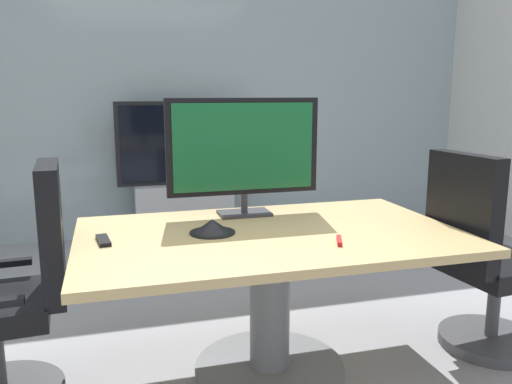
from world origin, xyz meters
TOP-DOWN VIEW (x-y plane):
  - wall_back_glass_partition at (0.00, 2.96)m, footprint 6.35×0.10m
  - conference_table at (0.12, 0.14)m, footprint 1.83×1.12m
  - office_chair_left at (-1.04, 0.20)m, footprint 0.61×0.59m
  - office_chair_right at (1.29, 0.04)m, footprint 0.62×0.59m
  - tv_monitor at (0.09, 0.53)m, footprint 0.84×0.18m
  - wall_display_unit at (0.05, 2.61)m, footprint 1.20×0.36m
  - conference_phone at (-0.15, 0.19)m, footprint 0.22×0.22m
  - remote_control at (-0.65, 0.18)m, footprint 0.07×0.17m
  - whiteboard_marker at (0.37, -0.12)m, footprint 0.07×0.13m

SIDE VIEW (x-z plane):
  - wall_display_unit at x=0.05m, z-range -0.21..1.10m
  - office_chair_left at x=-1.04m, z-range -0.09..1.00m
  - office_chair_right at x=1.29m, z-range -0.09..1.00m
  - conference_table at x=0.12m, z-range 0.17..0.90m
  - remote_control at x=-0.65m, z-range 0.73..0.75m
  - whiteboard_marker at x=0.37m, z-range 0.73..0.75m
  - conference_phone at x=-0.15m, z-range 0.72..0.79m
  - tv_monitor at x=0.09m, z-range 0.77..1.40m
  - wall_back_glass_partition at x=0.00m, z-range 0.00..2.79m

